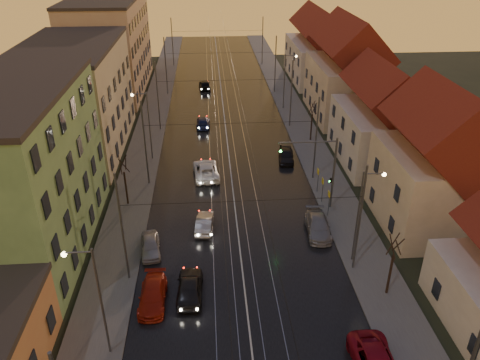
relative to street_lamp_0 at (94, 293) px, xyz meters
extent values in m
cube|color=black|center=(9.10, 38.00, -4.87)|extent=(16.00, 120.00, 0.04)
cube|color=#4C4C4C|center=(-0.90, 38.00, -4.81)|extent=(4.00, 120.00, 0.15)
cube|color=#4C4C4C|center=(19.10, 38.00, -4.81)|extent=(4.00, 120.00, 0.15)
cube|color=gray|center=(6.90, 38.00, -4.83)|extent=(0.06, 120.00, 0.03)
cube|color=gray|center=(8.33, 38.00, -4.83)|extent=(0.06, 120.00, 0.03)
cube|color=gray|center=(9.87, 38.00, -4.83)|extent=(0.06, 120.00, 0.03)
cube|color=gray|center=(11.30, 38.00, -4.83)|extent=(0.06, 120.00, 0.03)
cube|color=#598353|center=(-8.40, 12.00, 1.61)|extent=(10.00, 18.00, 13.00)
cube|color=#B5A98C|center=(-8.40, 32.00, 1.11)|extent=(10.00, 20.00, 12.00)
cube|color=tan|center=(-8.40, 56.00, 2.11)|extent=(10.00, 24.00, 14.00)
cube|color=#BAAB8F|center=(26.10, 13.00, -1.39)|extent=(8.50, 10.00, 7.00)
pyramid|color=maroon|center=(26.10, 13.00, 4.01)|extent=(8.67, 10.20, 3.80)
cube|color=beige|center=(26.10, 26.00, -1.89)|extent=(9.00, 12.00, 6.00)
pyramid|color=maroon|center=(26.10, 26.00, 2.71)|extent=(9.18, 12.24, 3.20)
cube|color=#BAAB8F|center=(26.10, 41.00, -1.14)|extent=(9.00, 14.00, 7.50)
pyramid|color=maroon|center=(26.10, 41.00, 4.61)|extent=(9.18, 14.28, 4.00)
cube|color=beige|center=(26.10, 59.00, -1.64)|extent=(9.00, 16.00, 6.50)
pyramid|color=maroon|center=(26.10, 59.00, 3.36)|extent=(9.18, 16.32, 3.50)
cylinder|color=#595B60|center=(0.50, 7.00, -0.39)|extent=(0.16, 0.16, 9.00)
cylinder|color=#595B60|center=(17.70, 7.00, -0.39)|extent=(0.16, 0.16, 9.00)
cylinder|color=#595B60|center=(0.50, 22.00, -0.39)|extent=(0.16, 0.16, 9.00)
cylinder|color=#595B60|center=(17.70, 22.00, -0.39)|extent=(0.16, 0.16, 9.00)
cylinder|color=#595B60|center=(0.50, 37.00, -0.39)|extent=(0.16, 0.16, 9.00)
cylinder|color=#595B60|center=(17.70, 37.00, -0.39)|extent=(0.16, 0.16, 9.00)
cylinder|color=#595B60|center=(0.50, 52.00, -0.39)|extent=(0.16, 0.16, 9.00)
cylinder|color=#595B60|center=(17.70, 52.00, -0.39)|extent=(0.16, 0.16, 9.00)
cylinder|color=#595B60|center=(0.50, 70.00, -0.39)|extent=(0.16, 0.16, 9.00)
cylinder|color=#595B60|center=(17.70, 70.00, -0.39)|extent=(0.16, 0.16, 9.00)
cylinder|color=#595B60|center=(0.30, 0.00, -0.89)|extent=(0.14, 0.14, 8.00)
cylinder|color=#595B60|center=(-0.50, 0.00, 2.91)|extent=(1.60, 0.10, 0.10)
sphere|color=#FFD88C|center=(-1.22, 0.00, 2.81)|extent=(0.32, 0.32, 0.32)
cylinder|color=#595B60|center=(17.90, 8.00, -0.89)|extent=(0.14, 0.14, 8.00)
cylinder|color=#595B60|center=(18.70, 8.00, 2.91)|extent=(1.60, 0.10, 0.10)
sphere|color=#FFD88C|center=(19.42, 8.00, 2.81)|extent=(0.32, 0.32, 0.32)
cylinder|color=#595B60|center=(0.30, 28.00, -0.89)|extent=(0.14, 0.14, 8.00)
cylinder|color=#595B60|center=(-0.50, 28.00, 2.91)|extent=(1.60, 0.10, 0.10)
sphere|color=#FFD88C|center=(-1.22, 28.00, 2.81)|extent=(0.32, 0.32, 0.32)
cylinder|color=#595B60|center=(17.90, 44.00, -0.89)|extent=(0.14, 0.14, 8.00)
cylinder|color=#595B60|center=(18.70, 44.00, 2.91)|extent=(1.60, 0.10, 0.10)
sphere|color=#FFD88C|center=(19.42, 44.00, 2.81)|extent=(0.32, 0.32, 0.32)
cylinder|color=#595B60|center=(18.10, 16.00, -1.29)|extent=(0.20, 0.20, 7.20)
cylinder|color=#595B60|center=(15.50, 16.00, 2.01)|extent=(5.20, 0.14, 0.14)
imported|color=black|center=(13.10, 16.00, 1.41)|extent=(0.15, 0.18, 0.90)
sphere|color=#19FF3F|center=(13.10, 15.88, 1.26)|extent=(0.20, 0.20, 0.20)
cylinder|color=black|center=(-1.10, 18.00, -3.14)|extent=(0.18, 0.18, 3.50)
cylinder|color=black|center=(-0.86, 18.09, -0.59)|extent=(0.37, 0.92, 1.61)
cylinder|color=black|center=(-1.18, 18.23, -0.59)|extent=(0.91, 0.40, 1.61)
cylinder|color=black|center=(-1.33, 17.91, -0.59)|extent=(0.37, 0.92, 1.61)
cylinder|color=black|center=(-0.97, 17.78, -0.59)|extent=(0.84, 0.54, 1.62)
cylinder|color=black|center=(19.30, 4.00, -3.14)|extent=(0.18, 0.18, 3.50)
cylinder|color=black|center=(19.54, 4.09, -0.59)|extent=(0.37, 0.92, 1.61)
cylinder|color=black|center=(19.22, 4.23, -0.59)|extent=(0.91, 0.40, 1.61)
cylinder|color=black|center=(19.07, 3.91, -0.59)|extent=(0.37, 0.92, 1.61)
cylinder|color=black|center=(19.43, 3.78, -0.59)|extent=(0.84, 0.54, 1.62)
cylinder|color=black|center=(19.50, 32.00, -3.14)|extent=(0.18, 0.18, 3.50)
cylinder|color=black|center=(19.74, 32.09, -0.59)|extent=(0.37, 0.92, 1.61)
cylinder|color=black|center=(19.42, 32.23, -0.59)|extent=(0.91, 0.40, 1.61)
cylinder|color=black|center=(19.27, 31.91, -0.59)|extent=(0.37, 0.92, 1.61)
cylinder|color=black|center=(19.63, 31.78, -0.59)|extent=(0.84, 0.54, 1.62)
imported|color=black|center=(5.14, 4.90, -4.12)|extent=(1.97, 4.55, 1.53)
imported|color=gray|center=(6.23, 13.32, -4.24)|extent=(1.73, 4.01, 1.28)
imported|color=white|center=(6.41, 23.35, -4.12)|extent=(3.00, 5.69, 1.53)
imported|color=#181F48|center=(6.14, 37.72, -4.26)|extent=(1.85, 4.34, 1.25)
imported|color=black|center=(6.43, 54.61, -4.14)|extent=(2.08, 4.50, 1.50)
imported|color=#9C1E0F|center=(2.56, 4.34, -4.23)|extent=(1.89, 4.52, 1.30)
imported|color=#A6A6AC|center=(1.81, 10.27, -4.23)|extent=(2.03, 3.99, 1.30)
imported|color=gray|center=(16.03, 12.07, -4.19)|extent=(2.29, 4.93, 1.39)
imported|color=black|center=(15.55, 26.45, -4.18)|extent=(2.14, 4.29, 1.40)
camera|label=1|loc=(6.90, -21.13, 18.39)|focal=35.00mm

